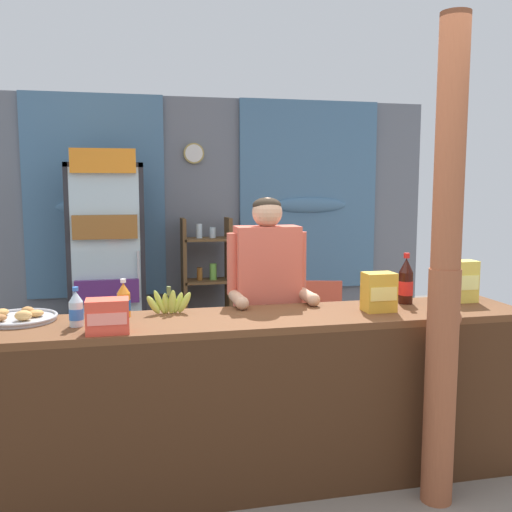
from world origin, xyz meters
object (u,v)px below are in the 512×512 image
timber_post (445,279)px  soda_bottle_water (76,310)px  plastic_lawn_chair (316,319)px  soda_bottle_orange_soda (124,301)px  banana_bunch (169,303)px  soda_bottle_cola (406,282)px  stall_counter (269,387)px  drink_fridge (107,255)px  shopkeeper (267,291)px  pastry_tray (19,317)px  bottle_shelf_rack (207,285)px  snack_box_instant_noodle (461,281)px  snack_box_choco_powder (379,292)px  snack_box_crackers (108,316)px

timber_post → soda_bottle_water: size_ratio=12.28×
plastic_lawn_chair → soda_bottle_water: 2.66m
soda_bottle_orange_soda → banana_bunch: soda_bottle_orange_soda is taller
soda_bottle_water → soda_bottle_cola: bearing=4.5°
plastic_lawn_chair → soda_bottle_orange_soda: bearing=-136.1°
stall_counter → drink_fridge: drink_fridge is taller
soda_bottle_orange_soda → banana_bunch: size_ratio=0.77×
shopkeeper → pastry_tray: (-1.44, -0.28, -0.03)m
drink_fridge → timber_post: bearing=-55.4°
shopkeeper → soda_bottle_water: bearing=-157.7°
shopkeeper → timber_post: bearing=-50.2°
timber_post → pastry_tray: timber_post is taller
timber_post → banana_bunch: bearing=156.2°
pastry_tray → banana_bunch: bearing=0.6°
drink_fridge → soda_bottle_cola: 2.71m
bottle_shelf_rack → soda_bottle_orange_soda: bottle_shelf_rack is taller
drink_fridge → pastry_tray: bearing=-101.6°
soda_bottle_cola → bottle_shelf_rack: bearing=111.4°
pastry_tray → bottle_shelf_rack: bearing=59.9°
pastry_tray → soda_bottle_water: bearing=-30.9°
shopkeeper → snack_box_instant_noodle: size_ratio=6.25×
stall_counter → snack_box_choco_powder: bearing=7.2°
stall_counter → soda_bottle_water: size_ratio=14.81×
snack_box_instant_noodle → banana_bunch: snack_box_instant_noodle is taller
stall_counter → drink_fridge: (-0.91, 2.25, 0.49)m
shopkeeper → snack_box_crackers: shopkeeper is taller
soda_bottle_orange_soda → snack_box_instant_noodle: (2.05, -0.04, 0.04)m
drink_fridge → soda_bottle_cola: bearing=-47.5°
snack_box_instant_noodle → soda_bottle_water: bearing=-176.9°
drink_fridge → pastry_tray: (-0.40, -1.96, -0.09)m
shopkeeper → soda_bottle_cola: size_ratio=5.16×
stall_counter → soda_bottle_orange_soda: 0.93m
snack_box_crackers → soda_bottle_water: bearing=132.7°
timber_post → snack_box_choco_powder: timber_post is taller
shopkeeper → stall_counter: bearing=-102.7°
snack_box_choco_powder → banana_bunch: size_ratio=0.82×
soda_bottle_orange_soda → banana_bunch: 0.26m
timber_post → shopkeeper: timber_post is taller
shopkeeper → snack_box_instant_noodle: shopkeeper is taller
stall_counter → shopkeeper: (0.13, 0.56, 0.42)m
stall_counter → shopkeeper: bearing=77.3°
soda_bottle_water → banana_bunch: 0.53m
drink_fridge → bottle_shelf_rack: drink_fridge is taller
stall_counter → plastic_lawn_chair: size_ratio=3.54×
snack_box_crackers → snack_box_instant_noodle: bearing=8.0°
timber_post → drink_fridge: bearing=124.6°
snack_box_crackers → banana_bunch: size_ratio=0.75×
snack_box_choco_powder → drink_fridge: bearing=126.2°
drink_fridge → bottle_shelf_rack: bearing=19.4°
plastic_lawn_chair → timber_post: bearing=-91.5°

